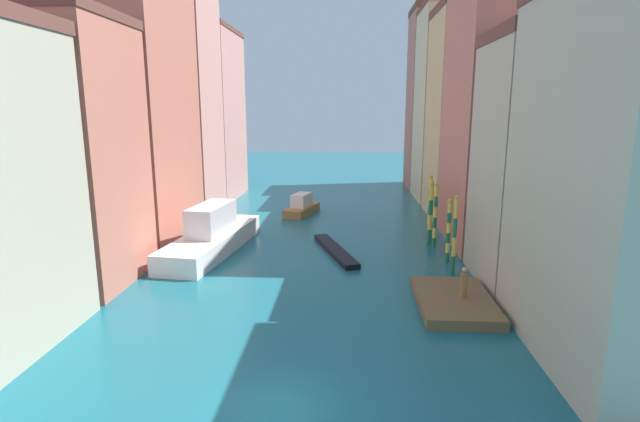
{
  "coord_description": "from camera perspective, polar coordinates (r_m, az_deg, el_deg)",
  "views": [
    {
      "loc": [
        2.42,
        -14.77,
        10.19
      ],
      "look_at": [
        0.07,
        26.31,
        1.5
      ],
      "focal_mm": 27.22,
      "sensor_mm": 36.0,
      "label": 1
    }
  ],
  "objects": [
    {
      "name": "building_right_3",
      "position": [
        48.23,
        17.07,
        10.85
      ],
      "size": [
        6.85,
        8.85,
        19.4
      ],
      "color": "#DBB77A",
      "rests_on": "ground"
    },
    {
      "name": "building_left_4",
      "position": [
        57.63,
        -13.16,
        10.91
      ],
      "size": [
        6.85,
        11.09,
        18.93
      ],
      "color": "tan",
      "rests_on": "ground"
    },
    {
      "name": "building_left_1",
      "position": [
        31.53,
        -27.57,
        6.11
      ],
      "size": [
        6.85,
        7.53,
        15.44
      ],
      "color": "#C6705B",
      "rests_on": "ground"
    },
    {
      "name": "building_left_2",
      "position": [
        39.82,
        -21.05,
        12.41
      ],
      "size": [
        6.85,
        10.66,
        22.1
      ],
      "color": "#C6705B",
      "rests_on": "ground"
    },
    {
      "name": "mooring_pole_2",
      "position": [
        36.7,
        13.39,
        -0.46
      ],
      "size": [
        0.3,
        0.3,
        4.96
      ],
      "color": "#197247",
      "rests_on": "ground"
    },
    {
      "name": "vaporetto_white",
      "position": [
        36.15,
        -12.55,
        -2.83
      ],
      "size": [
        4.77,
        12.7,
        3.45
      ],
      "color": "white",
      "rests_on": "ground"
    },
    {
      "name": "gondola_black",
      "position": [
        35.09,
        1.79,
        -4.64
      ],
      "size": [
        3.52,
        7.97,
        0.38
      ],
      "color": "black",
      "rests_on": "ground"
    },
    {
      "name": "mooring_pole_0",
      "position": [
        31.05,
        15.54,
        -2.72
      ],
      "size": [
        0.27,
        0.27,
        5.07
      ],
      "color": "#197247",
      "rests_on": "ground"
    },
    {
      "name": "mooring_pole_1",
      "position": [
        33.54,
        14.87,
        -2.2
      ],
      "size": [
        0.3,
        0.3,
        4.38
      ],
      "color": "#197247",
      "rests_on": "ground"
    },
    {
      "name": "building_right_2",
      "position": [
        39.06,
        20.45,
        11.85
      ],
      "size": [
        6.85,
        10.16,
        21.25
      ],
      "color": "#C6705B",
      "rests_on": "ground"
    },
    {
      "name": "building_right_5",
      "position": [
        66.08,
        13.4,
        12.62
      ],
      "size": [
        6.85,
        7.87,
        22.69
      ],
      "color": "#C6705B",
      "rests_on": "ground"
    },
    {
      "name": "waterfront_dock",
      "position": [
        26.86,
        15.49,
        -10.19
      ],
      "size": [
        3.8,
        6.1,
        0.55
      ],
      "color": "brown",
      "rests_on": "ground"
    },
    {
      "name": "building_left_3",
      "position": [
        48.64,
        -16.39,
        11.99
      ],
      "size": [
        6.85,
        7.8,
        21.26
      ],
      "color": "tan",
      "rests_on": "ground"
    },
    {
      "name": "mooring_pole_4",
      "position": [
        41.02,
        12.79,
        0.83
      ],
      "size": [
        0.31,
        0.31,
        4.92
      ],
      "color": "#197247",
      "rests_on": "ground"
    },
    {
      "name": "building_right_1",
      "position": [
        30.63,
        24.9,
        5.36
      ],
      "size": [
        6.85,
        7.25,
        14.52
      ],
      "color": "#BCB299",
      "rests_on": "ground"
    },
    {
      "name": "mooring_pole_3",
      "position": [
        37.8,
        12.87,
        -0.11
      ],
      "size": [
        0.37,
        0.37,
        4.89
      ],
      "color": "#197247",
      "rests_on": "ground"
    },
    {
      "name": "ground_plane",
      "position": [
        40.64,
        -0.24,
        -2.6
      ],
      "size": [
        154.0,
        154.0,
        0.0
      ],
      "primitive_type": "plane",
      "color": "#196070"
    },
    {
      "name": "building_right_4",
      "position": [
        57.42,
        14.9,
        11.97
      ],
      "size": [
        6.85,
        9.12,
        21.24
      ],
      "color": "beige",
      "rests_on": "ground"
    },
    {
      "name": "person_on_dock",
      "position": [
        26.6,
        16.54,
        -8.12
      ],
      "size": [
        0.36,
        0.36,
        1.6
      ],
      "color": "olive",
      "rests_on": "waterfront_dock"
    },
    {
      "name": "building_right_0",
      "position": [
        22.43,
        33.38,
        3.43
      ],
      "size": [
        6.85,
        10.86,
        15.26
      ],
      "color": "#BCB299",
      "rests_on": "ground"
    },
    {
      "name": "motorboat_0",
      "position": [
        47.88,
        -2.17,
        0.54
      ],
      "size": [
        3.34,
        5.68,
        2.02
      ],
      "color": "olive",
      "rests_on": "ground"
    }
  ]
}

